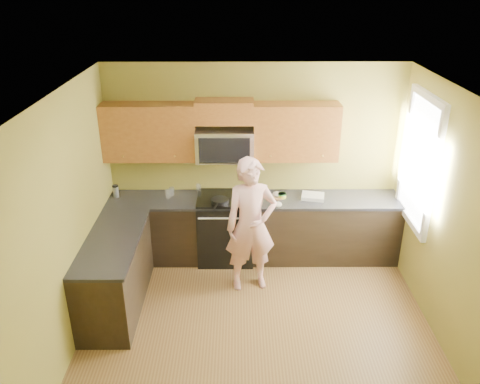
{
  "coord_description": "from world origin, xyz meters",
  "views": [
    {
      "loc": [
        -0.23,
        -4.26,
        3.76
      ],
      "look_at": [
        -0.2,
        1.3,
        1.2
      ],
      "focal_mm": 36.18,
      "sensor_mm": 36.0,
      "label": 1
    }
  ],
  "objects_px": {
    "microwave": "(225,160)",
    "butter_tub": "(282,198)",
    "frying_pan": "(220,202)",
    "travel_mug": "(116,197)",
    "woman": "(251,226)",
    "stove": "(226,228)"
  },
  "relations": [
    {
      "from": "stove",
      "to": "frying_pan",
      "type": "relative_size",
      "value": 2.34
    },
    {
      "from": "woman",
      "to": "butter_tub",
      "type": "height_order",
      "value": "woman"
    },
    {
      "from": "woman",
      "to": "stove",
      "type": "bearing_deg",
      "value": 106.25
    },
    {
      "from": "butter_tub",
      "to": "microwave",
      "type": "bearing_deg",
      "value": 174.03
    },
    {
      "from": "microwave",
      "to": "frying_pan",
      "type": "height_order",
      "value": "microwave"
    },
    {
      "from": "travel_mug",
      "to": "woman",
      "type": "bearing_deg",
      "value": -22.38
    },
    {
      "from": "frying_pan",
      "to": "travel_mug",
      "type": "relative_size",
      "value": 2.31
    },
    {
      "from": "frying_pan",
      "to": "butter_tub",
      "type": "relative_size",
      "value": 3.59
    },
    {
      "from": "frying_pan",
      "to": "butter_tub",
      "type": "height_order",
      "value": "frying_pan"
    },
    {
      "from": "microwave",
      "to": "travel_mug",
      "type": "xyz_separation_m",
      "value": [
        -1.5,
        -0.04,
        -0.53
      ]
    },
    {
      "from": "microwave",
      "to": "butter_tub",
      "type": "xyz_separation_m",
      "value": [
        0.78,
        -0.08,
        -0.53
      ]
    },
    {
      "from": "frying_pan",
      "to": "butter_tub",
      "type": "bearing_deg",
      "value": 28.85
    },
    {
      "from": "travel_mug",
      "to": "frying_pan",
      "type": "bearing_deg",
      "value": -9.52
    },
    {
      "from": "stove",
      "to": "woman",
      "type": "xyz_separation_m",
      "value": [
        0.33,
        -0.67,
        0.4
      ]
    },
    {
      "from": "microwave",
      "to": "travel_mug",
      "type": "bearing_deg",
      "value": -178.3
    },
    {
      "from": "butter_tub",
      "to": "woman",
      "type": "bearing_deg",
      "value": -121.81
    },
    {
      "from": "stove",
      "to": "butter_tub",
      "type": "height_order",
      "value": "butter_tub"
    },
    {
      "from": "woman",
      "to": "frying_pan",
      "type": "height_order",
      "value": "woman"
    },
    {
      "from": "frying_pan",
      "to": "travel_mug",
      "type": "distance_m",
      "value": 1.45
    },
    {
      "from": "woman",
      "to": "frying_pan",
      "type": "bearing_deg",
      "value": 117.78
    },
    {
      "from": "stove",
      "to": "microwave",
      "type": "bearing_deg",
      "value": 90.0
    },
    {
      "from": "frying_pan",
      "to": "travel_mug",
      "type": "bearing_deg",
      "value": -174.22
    }
  ]
}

